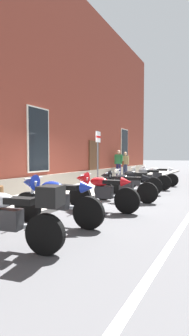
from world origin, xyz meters
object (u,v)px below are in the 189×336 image
Objects in this scene: motorcycle_red_sport at (100,190)px; pedestrian_striped_shirt at (119,162)px; motorcycle_silver_touring at (12,215)px; parking_sign at (98,151)px; motorcycle_grey_naked at (146,178)px; motorcycle_white_sport at (155,174)px; motorcycle_blue_sport at (53,198)px; motorcycle_black_naked at (133,182)px; pedestrian_tan_coat at (125,163)px; motorcycle_black_sport at (123,185)px.

motorcycle_red_sport is 8.98m from pedestrian_striped_shirt.
motorcycle_silver_touring is 6.48m from parking_sign.
motorcycle_white_sport is at bearing 1.45° from motorcycle_grey_naked.
parking_sign is at bearing 16.69° from motorcycle_blue_sport.
parking_sign reaches higher than motorcycle_blue_sport.
motorcycle_white_sport is at bearing 1.51° from motorcycle_silver_touring.
motorcycle_blue_sport is at bearing 170.39° from motorcycle_red_sport.
pedestrian_striped_shirt is (11.53, 3.12, 0.53)m from motorcycle_silver_touring.
motorcycle_black_naked is at bearing -151.67° from pedestrian_striped_shirt.
motorcycle_blue_sport reaches higher than motorcycle_white_sport.
motorcycle_silver_touring is 0.94× the size of motorcycle_black_naked.
motorcycle_silver_touring is at bearing -179.07° from motorcycle_red_sport.
motorcycle_blue_sport is 1.37× the size of pedestrian_tan_coat.
motorcycle_black_sport reaches higher than motorcycle_black_naked.
motorcycle_blue_sport is at bearing 174.78° from motorcycle_black_sport.
motorcycle_blue_sport is 11.18m from pedestrian_tan_coat.
motorcycle_black_sport is 1.32× the size of pedestrian_tan_coat.
motorcycle_white_sport reaches higher than motorcycle_black_naked.
pedestrian_striped_shirt reaches higher than motorcycle_red_sport.
motorcycle_grey_naked is at bearing -148.52° from pedestrian_tan_coat.
parking_sign is (1.50, 1.70, 1.11)m from motorcycle_black_sport.
motorcycle_black_sport is at bearing -155.87° from pedestrian_striped_shirt.
motorcycle_black_naked is at bearing -155.87° from pedestrian_tan_coat.
pedestrian_tan_coat reaches higher than motorcycle_grey_naked.
pedestrian_tan_coat is at bearing 11.42° from parking_sign.
motorcycle_blue_sport is (1.45, 0.33, 0.02)m from motorcycle_silver_touring.
pedestrian_striped_shirt reaches higher than motorcycle_grey_naked.
pedestrian_striped_shirt is 0.79m from pedestrian_tan_coat.
motorcycle_silver_touring is 0.96× the size of motorcycle_white_sport.
motorcycle_silver_touring is 12.66m from pedestrian_tan_coat.
pedestrian_tan_coat is (3.00, 2.74, 0.45)m from motorcycle_white_sport.
motorcycle_red_sport is at bearing -176.20° from motorcycle_black_naked.
motorcycle_grey_naked is at bearing 3.09° from motorcycle_black_sport.
parking_sign is at bearing 154.61° from motorcycle_white_sport.
motorcycle_white_sport is at bearing -0.24° from motorcycle_black_naked.
pedestrian_striped_shirt is at bearing 37.76° from motorcycle_grey_naked.
pedestrian_striped_shirt is (2.23, 2.87, 0.51)m from motorcycle_white_sport.
motorcycle_silver_touring is 11.95m from pedestrian_striped_shirt.
parking_sign is (-3.15, 1.49, 1.10)m from motorcycle_white_sport.
motorcycle_blue_sport is 0.92× the size of parking_sign.
motorcycle_red_sport is at bearing 179.54° from motorcycle_black_sport.
motorcycle_grey_naked is at bearing -1.90° from motorcycle_black_naked.
motorcycle_white_sport is (3.08, -0.01, 0.08)m from motorcycle_black_naked.
motorcycle_red_sport is (3.10, 0.05, 0.01)m from motorcycle_silver_touring.
motorcycle_grey_naked is 1.30× the size of pedestrian_tan_coat.
pedestrian_striped_shirt is (8.42, 3.07, 0.52)m from motorcycle_red_sport.
motorcycle_grey_naked is 5.34m from pedestrian_tan_coat.
motorcycle_grey_naked is (1.55, -0.05, 0.00)m from motorcycle_black_naked.
motorcycle_black_sport is 1.01× the size of motorcycle_grey_naked.
motorcycle_black_naked is at bearing -87.23° from parking_sign.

